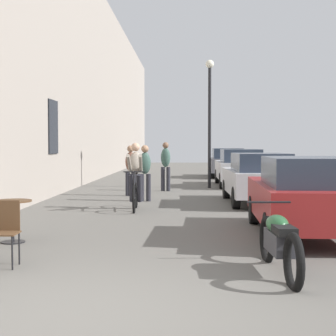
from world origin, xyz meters
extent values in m
plane|color=#5B5954|center=(0.00, 0.00, 0.00)|extent=(88.00, 88.00, 0.00)
cube|color=gray|center=(-3.45, 14.00, 4.67)|extent=(0.50, 68.00, 9.33)
cube|color=black|center=(-3.18, 11.43, 2.23)|extent=(0.04, 1.10, 1.70)
cylinder|color=black|center=(-1.26, 1.73, 0.23)|extent=(0.02, 0.02, 0.45)
cylinder|color=black|center=(-1.27, 2.05, 0.23)|extent=(0.02, 0.02, 0.45)
cube|color=#4C331E|center=(-1.43, 1.89, 0.46)|extent=(0.39, 0.39, 0.02)
cube|color=#4C331E|center=(-1.43, 2.07, 0.68)|extent=(0.34, 0.03, 0.42)
cylinder|color=black|center=(-1.90, 3.66, 0.01)|extent=(0.40, 0.40, 0.02)
cylinder|color=black|center=(-1.90, 3.66, 0.36)|extent=(0.05, 0.05, 0.67)
cylinder|color=#4C331E|center=(-1.90, 3.66, 0.71)|extent=(0.64, 0.64, 0.02)
torus|color=black|center=(-0.23, 7.60, 0.33)|extent=(0.08, 0.71, 0.71)
torus|color=black|center=(-0.28, 8.65, 0.33)|extent=(0.08, 0.71, 0.71)
cylinder|color=black|center=(-0.27, 8.56, 0.61)|extent=(0.05, 0.22, 0.58)
cylinder|color=black|center=(-0.25, 8.06, 0.95)|extent=(0.07, 0.83, 0.14)
cylinder|color=black|center=(-0.23, 7.63, 0.67)|extent=(0.04, 0.09, 0.67)
cylinder|color=black|center=(-0.25, 8.15, 0.37)|extent=(0.08, 1.00, 0.12)
cylinder|color=black|center=(-0.23, 7.65, 1.00)|extent=(0.52, 0.05, 0.03)
ellipsoid|color=black|center=(-0.27, 8.47, 0.93)|extent=(0.12, 0.24, 0.06)
ellipsoid|color=#9E9384|center=(-0.26, 8.39, 1.21)|extent=(0.35, 0.36, 0.59)
sphere|color=tan|center=(-0.26, 8.35, 1.60)|extent=(0.22, 0.22, 0.22)
cylinder|color=#26262D|center=(-0.16, 8.32, 0.55)|extent=(0.15, 0.40, 0.75)
cylinder|color=#26262D|center=(-0.36, 8.31, 0.55)|extent=(0.15, 0.40, 0.75)
cylinder|color=#9E9384|center=(-0.11, 8.01, 1.20)|extent=(0.14, 0.75, 0.48)
cylinder|color=#9E9384|center=(-0.39, 8.00, 1.20)|extent=(0.11, 0.75, 0.48)
cylinder|color=#26262D|center=(-0.27, 10.24, 0.40)|extent=(0.14, 0.14, 0.80)
cylinder|color=#26262D|center=(-0.07, 10.27, 0.40)|extent=(0.14, 0.14, 0.80)
ellipsoid|color=#38564C|center=(-0.17, 10.25, 1.12)|extent=(0.37, 0.28, 0.64)
sphere|color=#A57A5B|center=(-0.17, 10.25, 1.54)|extent=(0.22, 0.22, 0.22)
cylinder|color=#26262D|center=(-0.67, 11.85, 0.40)|extent=(0.14, 0.14, 0.80)
cylinder|color=#26262D|center=(-0.87, 11.88, 0.40)|extent=(0.14, 0.14, 0.80)
ellipsoid|color=brown|center=(-0.77, 11.86, 1.12)|extent=(0.37, 0.28, 0.63)
sphere|color=#A57A5B|center=(-0.77, 11.86, 1.53)|extent=(0.22, 0.22, 0.22)
cylinder|color=#26262D|center=(0.40, 13.68, 0.43)|extent=(0.14, 0.14, 0.86)
cylinder|color=#26262D|center=(0.20, 13.71, 0.43)|extent=(0.14, 0.14, 0.86)
ellipsoid|color=#38564C|center=(0.30, 13.69, 1.20)|extent=(0.37, 0.29, 0.68)
sphere|color=brown|center=(0.30, 13.69, 1.64)|extent=(0.22, 0.22, 0.22)
cylinder|color=black|center=(1.93, 15.10, 2.30)|extent=(0.12, 0.12, 4.60)
sphere|color=silver|center=(1.93, 15.10, 4.74)|extent=(0.32, 0.32, 0.32)
cube|color=maroon|center=(3.18, 4.58, 0.62)|extent=(1.82, 4.11, 0.66)
cube|color=#283342|center=(3.17, 4.09, 1.20)|extent=(1.49, 2.24, 0.49)
cylinder|color=black|center=(2.47, 5.95, 0.29)|extent=(0.21, 0.59, 0.59)
cylinder|color=black|center=(4.00, 5.89, 0.29)|extent=(0.21, 0.59, 0.59)
cylinder|color=black|center=(2.37, 3.27, 0.29)|extent=(0.21, 0.59, 0.59)
cube|color=#B7B7BC|center=(3.06, 9.83, 0.62)|extent=(1.74, 4.05, 0.65)
cube|color=#283342|center=(3.07, 9.34, 1.19)|extent=(1.44, 2.19, 0.49)
cylinder|color=black|center=(2.28, 11.14, 0.29)|extent=(0.20, 0.58, 0.58)
cylinder|color=black|center=(3.79, 11.16, 0.29)|extent=(0.20, 0.58, 0.58)
cylinder|color=black|center=(2.33, 8.49, 0.29)|extent=(0.20, 0.58, 0.58)
cylinder|color=black|center=(3.84, 8.51, 0.29)|extent=(0.20, 0.58, 0.58)
cube|color=#B7B7BC|center=(3.17, 16.13, 0.64)|extent=(1.74, 4.19, 0.68)
cube|color=#283342|center=(3.18, 15.63, 1.23)|extent=(1.46, 2.26, 0.51)
cylinder|color=black|center=(2.38, 17.50, 0.30)|extent=(0.20, 0.60, 0.60)
cylinder|color=black|center=(3.96, 17.51, 0.30)|extent=(0.20, 0.60, 0.60)
cylinder|color=black|center=(2.39, 14.75, 0.30)|extent=(0.20, 0.60, 0.60)
cylinder|color=black|center=(3.97, 14.75, 0.30)|extent=(0.20, 0.60, 0.60)
cube|color=#595960|center=(3.12, 21.99, 0.64)|extent=(1.76, 4.19, 0.68)
cube|color=#283342|center=(3.12, 21.49, 1.23)|extent=(1.47, 2.27, 0.50)
cylinder|color=black|center=(2.34, 23.38, 0.30)|extent=(0.20, 0.60, 0.60)
cylinder|color=black|center=(3.92, 23.36, 0.30)|extent=(0.20, 0.60, 0.60)
cylinder|color=black|center=(2.32, 20.62, 0.30)|extent=(0.20, 0.60, 0.60)
cylinder|color=black|center=(3.90, 20.61, 0.30)|extent=(0.20, 0.60, 0.60)
torus|color=black|center=(2.20, 2.43, 0.30)|extent=(0.13, 0.69, 0.69)
torus|color=black|center=(2.28, 0.98, 0.30)|extent=(0.14, 0.70, 0.70)
cube|color=#333338|center=(2.24, 1.70, 0.40)|extent=(0.29, 0.77, 0.28)
ellipsoid|color=#23512D|center=(2.23, 1.80, 0.62)|extent=(0.31, 0.54, 0.24)
cube|color=black|center=(2.26, 1.42, 0.60)|extent=(0.27, 0.45, 0.10)
cylinder|color=black|center=(2.20, 2.33, 0.85)|extent=(0.62, 0.07, 0.03)
camera|label=1|loc=(1.04, -5.05, 1.66)|focal=56.01mm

